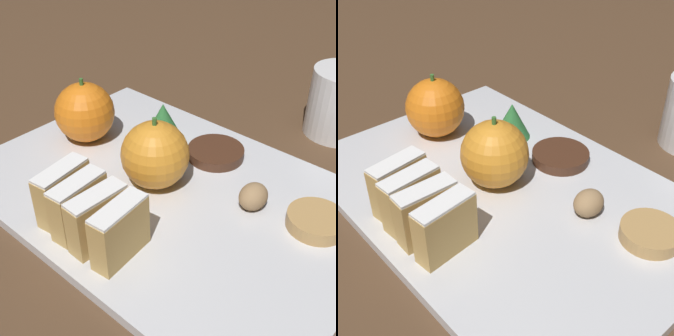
{
  "view_description": "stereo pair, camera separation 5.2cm",
  "coord_description": "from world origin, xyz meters",
  "views": [
    {
      "loc": [
        -0.31,
        -0.28,
        0.34
      ],
      "look_at": [
        0.0,
        0.0,
        0.04
      ],
      "focal_mm": 50.0,
      "sensor_mm": 36.0,
      "label": 1
    },
    {
      "loc": [
        -0.28,
        -0.32,
        0.34
      ],
      "look_at": [
        0.0,
        0.0,
        0.04
      ],
      "focal_mm": 50.0,
      "sensor_mm": 36.0,
      "label": 2
    }
  ],
  "objects": [
    {
      "name": "walnut",
      "position": [
        0.04,
        -0.09,
        0.03
      ],
      "size": [
        0.04,
        0.03,
        0.03
      ],
      "color": "#9E7A51",
      "rests_on": "serving_platter"
    },
    {
      "name": "stollen_slice_second",
      "position": [
        -0.11,
        -0.01,
        0.04
      ],
      "size": [
        0.06,
        0.02,
        0.06
      ],
      "color": "tan",
      "rests_on": "serving_platter"
    },
    {
      "name": "chocolate_cookie",
      "position": [
        0.09,
        0.0,
        0.02
      ],
      "size": [
        0.07,
        0.07,
        0.01
      ],
      "color": "#472819",
      "rests_on": "serving_platter"
    },
    {
      "name": "stollen_slice_fourth",
      "position": [
        -0.1,
        0.05,
        0.04
      ],
      "size": [
        0.06,
        0.03,
        0.06
      ],
      "color": "tan",
      "rests_on": "serving_platter"
    },
    {
      "name": "evergreen_sprig",
      "position": [
        0.08,
        0.08,
        0.04
      ],
      "size": [
        0.05,
        0.05,
        0.05
      ],
      "color": "#2D7538",
      "rests_on": "serving_platter"
    },
    {
      "name": "stollen_slice_front",
      "position": [
        -0.11,
        -0.03,
        0.04
      ],
      "size": [
        0.06,
        0.03,
        0.06
      ],
      "color": "tan",
      "rests_on": "serving_platter"
    },
    {
      "name": "ground_plane",
      "position": [
        0.0,
        0.0,
        0.0
      ],
      "size": [
        6.0,
        6.0,
        0.0
      ],
      "primitive_type": "plane",
      "color": "#513823"
    },
    {
      "name": "serving_platter",
      "position": [
        0.0,
        0.0,
        0.01
      ],
      "size": [
        0.31,
        0.45,
        0.01
      ],
      "color": "silver",
      "rests_on": "ground_plane"
    },
    {
      "name": "orange_far",
      "position": [
        -0.0,
        0.02,
        0.05
      ],
      "size": [
        0.08,
        0.08,
        0.09
      ],
      "color": "orange",
      "rests_on": "serving_platter"
    },
    {
      "name": "orange_near",
      "position": [
        0.01,
        0.15,
        0.05
      ],
      "size": [
        0.08,
        0.08,
        0.09
      ],
      "color": "orange",
      "rests_on": "serving_platter"
    },
    {
      "name": "stollen_slice_third",
      "position": [
        -0.11,
        0.02,
        0.04
      ],
      "size": [
        0.06,
        0.03,
        0.06
      ],
      "color": "tan",
      "rests_on": "serving_platter"
    },
    {
      "name": "gingerbread_cookie",
      "position": [
        0.05,
        -0.15,
        0.02
      ],
      "size": [
        0.06,
        0.06,
        0.01
      ],
      "color": "tan",
      "rests_on": "serving_platter"
    }
  ]
}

